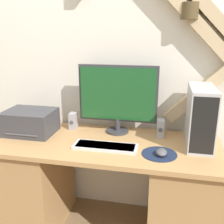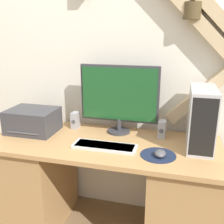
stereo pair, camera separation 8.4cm
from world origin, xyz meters
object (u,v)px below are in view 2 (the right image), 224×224
(mouse, at_px, (160,153))
(speaker_left, at_px, (75,120))
(printer, at_px, (33,121))
(keyboard, at_px, (105,146))
(speaker_right, at_px, (162,129))
(monitor, at_px, (119,96))
(computer_tower, at_px, (201,118))

(mouse, height_order, speaker_left, speaker_left)
(mouse, relative_size, printer, 0.25)
(keyboard, relative_size, speaker_right, 3.28)
(mouse, xyz_separation_m, printer, (-0.95, 0.18, 0.06))
(monitor, relative_size, printer, 1.63)
(keyboard, relative_size, speaker_left, 3.28)
(mouse, bearing_deg, speaker_right, 93.08)
(monitor, height_order, keyboard, monitor)
(keyboard, xyz_separation_m, speaker_left, (-0.32, 0.29, 0.05))
(computer_tower, xyz_separation_m, printer, (-1.18, -0.04, -0.11))
(keyboard, relative_size, printer, 1.18)
(speaker_left, xyz_separation_m, speaker_right, (0.66, -0.02, 0.00))
(printer, xyz_separation_m, speaker_left, (0.28, 0.15, -0.02))
(monitor, xyz_separation_m, computer_tower, (0.56, -0.11, -0.08))
(computer_tower, distance_m, printer, 1.19)
(computer_tower, height_order, printer, computer_tower)
(monitor, xyz_separation_m, keyboard, (-0.02, -0.29, -0.27))
(keyboard, bearing_deg, speaker_right, 37.74)
(keyboard, distance_m, speaker_right, 0.43)
(printer, relative_size, speaker_left, 2.77)
(monitor, bearing_deg, computer_tower, -11.57)
(keyboard, height_order, speaker_right, speaker_right)
(computer_tower, height_order, speaker_right, computer_tower)
(monitor, xyz_separation_m, speaker_right, (0.32, -0.03, -0.21))
(mouse, xyz_separation_m, computer_tower, (0.23, 0.22, 0.17))
(monitor, height_order, computer_tower, monitor)
(monitor, distance_m, speaker_right, 0.38)
(monitor, bearing_deg, mouse, -45.38)
(monitor, xyz_separation_m, printer, (-0.62, -0.15, -0.19))
(mouse, relative_size, speaker_left, 0.70)
(printer, height_order, speaker_left, printer)
(printer, distance_m, speaker_right, 0.94)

